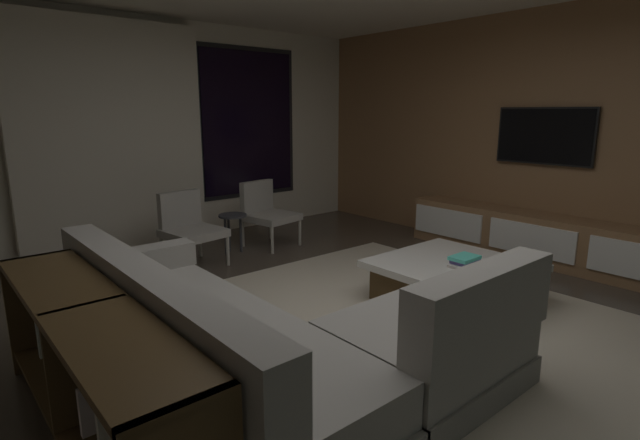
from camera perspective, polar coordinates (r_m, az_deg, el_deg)
floor at (r=3.62m, az=5.71°, el=-13.82°), size 9.20×9.20×0.00m
back_wall_with_window at (r=6.29m, az=-19.23°, el=9.50°), size 6.60×0.30×2.70m
media_wall at (r=5.87m, az=27.50°, el=8.68°), size 0.12×7.80×2.70m
area_rug at (r=3.80m, az=10.58°, el=-12.56°), size 3.20×3.80×0.01m
sectional_couch at (r=2.93m, az=-6.32°, el=-14.24°), size 1.98×2.50×0.82m
coffee_table at (r=4.34m, az=15.30°, el=-6.99°), size 1.16×1.16×0.36m
book_stack_on_coffee_table at (r=4.20m, az=16.60°, el=-4.64°), size 0.26×0.18×0.09m
accent_chair_near_window at (r=5.96m, az=-6.36°, el=1.16°), size 0.63×0.65×0.78m
accent_chair_by_curtain at (r=5.34m, az=-15.14°, el=-0.55°), size 0.62×0.63×0.78m
side_stool at (r=5.67m, az=-10.24°, el=-0.18°), size 0.32×0.32×0.46m
media_console at (r=5.78m, az=24.83°, el=-2.16°), size 0.46×3.10×0.52m
mounted_tv at (r=5.87m, az=24.82°, el=8.93°), size 0.05×1.06×0.61m
console_table_behind_couch at (r=2.65m, az=-25.27°, el=-15.33°), size 0.40×2.10×0.74m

